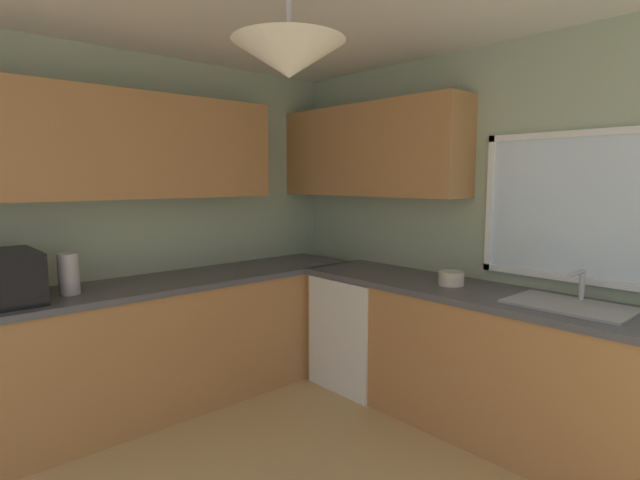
% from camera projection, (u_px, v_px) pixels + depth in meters
% --- Properties ---
extents(room_shell, '(4.04, 3.82, 2.52)m').
position_uv_depth(room_shell, '(274.00, 143.00, 2.90)').
color(room_shell, '#9EAD8E').
rests_on(room_shell, ground_plane).
extents(counter_run_left, '(0.65, 3.43, 0.89)m').
position_uv_depth(counter_run_left, '(137.00, 350.00, 3.30)').
color(counter_run_left, '#AD7542').
rests_on(counter_run_left, ground_plane).
extents(counter_run_back, '(3.13, 0.65, 0.89)m').
position_uv_depth(counter_run_back, '(514.00, 370.00, 2.95)').
color(counter_run_back, '#AD7542').
rests_on(counter_run_back, ground_plane).
extents(dishwasher, '(0.60, 0.60, 0.85)m').
position_uv_depth(dishwasher, '(364.00, 330.00, 3.82)').
color(dishwasher, white).
rests_on(dishwasher, ground_plane).
extents(microwave, '(0.48, 0.36, 0.29)m').
position_uv_depth(microwave, '(1.00, 278.00, 2.74)').
color(microwave, black).
rests_on(microwave, counter_run_left).
extents(kettle, '(0.12, 0.12, 0.25)m').
position_uv_depth(kettle, '(69.00, 274.00, 2.96)').
color(kettle, '#B7B7BC').
rests_on(kettle, counter_run_left).
extents(sink_assembly, '(0.62, 0.40, 0.19)m').
position_uv_depth(sink_assembly, '(570.00, 305.00, 2.69)').
color(sink_assembly, '#9EA0A5').
rests_on(sink_assembly, counter_run_back).
extents(bowl, '(0.17, 0.17, 0.09)m').
position_uv_depth(bowl, '(451.00, 278.00, 3.23)').
color(bowl, beige).
rests_on(bowl, counter_run_back).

